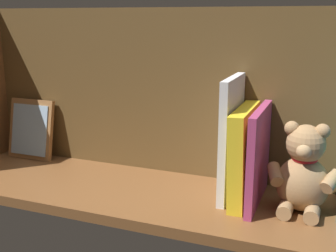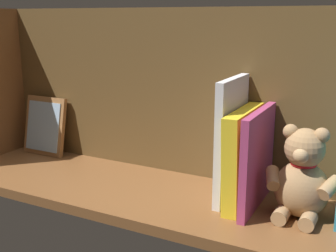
{
  "view_description": "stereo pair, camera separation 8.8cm",
  "coord_description": "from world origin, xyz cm",
  "views": [
    {
      "loc": [
        -31.23,
        79.76,
        36.74
      ],
      "look_at": [
        0.0,
        0.0,
        14.7
      ],
      "focal_mm": 45.71,
      "sensor_mm": 36.0,
      "label": 1
    },
    {
      "loc": [
        -39.28,
        76.12,
        36.74
      ],
      "look_at": [
        0.0,
        0.0,
        14.7
      ],
      "focal_mm": 45.71,
      "sensor_mm": 36.0,
      "label": 2
    }
  ],
  "objects": [
    {
      "name": "teddy_bear",
      "position": [
        -27.33,
        -1.31,
        7.73
      ],
      "size": [
        14.26,
        11.28,
        17.57
      ],
      "rotation": [
        0.0,
        0.0,
        -0.02
      ],
      "color": "tan",
      "rests_on": "ground_plane"
    },
    {
      "name": "book_4",
      "position": [
        -15.62,
        -2.57,
        9.57
      ],
      "size": [
        3.61,
        17.65,
        19.21
      ],
      "primitive_type": "cube",
      "rotation": [
        0.0,
        0.03,
        0.0
      ],
      "color": "yellow",
      "rests_on": "ground_plane"
    },
    {
      "name": "book_5",
      "position": [
        -12.57,
        -3.62,
        12.54
      ],
      "size": [
        1.62,
        15.54,
        25.09
      ],
      "primitive_type": "cube",
      "color": "silver",
      "rests_on": "ground_plane"
    },
    {
      "name": "ground_plane",
      "position": [
        0.0,
        0.0,
        -1.1
      ],
      "size": [
        110.97,
        29.59,
        2.2
      ],
      "primitive_type": "cube",
      "color": "brown"
    },
    {
      "name": "picture_frame_leaning",
      "position": [
        42.49,
        -8.79,
        7.73
      ],
      "size": [
        13.01,
        4.57,
        15.71
      ],
      "color": "#9E6B3D",
      "rests_on": "ground_plane"
    },
    {
      "name": "shelf_back_panel",
      "position": [
        0.0,
        -12.54,
        19.35
      ],
      "size": [
        110.97,
        1.5,
        38.71
      ],
      "primitive_type": "cube",
      "color": "brown",
      "rests_on": "ground_plane"
    },
    {
      "name": "book_3",
      "position": [
        -18.61,
        -1.98,
        9.75
      ],
      "size": [
        1.5,
        18.83,
        19.5
      ],
      "primitive_type": "cube",
      "color": "#B23F72",
      "rests_on": "ground_plane"
    }
  ]
}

